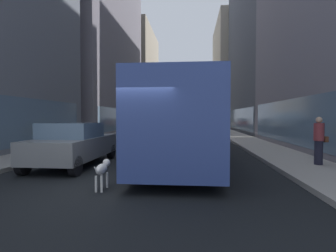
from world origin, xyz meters
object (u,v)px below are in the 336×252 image
(dalmatian_dog, at_px, (103,169))
(car_white_van, at_px, (177,122))
(car_silver_sedan, at_px, (188,128))
(pedestrian_with_handbag, at_px, (319,140))
(transit_bus, at_px, (182,118))
(car_red_coupe, at_px, (198,122))
(car_grey_wagon, at_px, (74,144))
(car_yellow_taxi, at_px, (161,128))

(dalmatian_dog, bearing_deg, car_white_van, 90.78)
(car_silver_sedan, relative_size, pedestrian_with_handbag, 2.52)
(car_silver_sedan, bearing_deg, pedestrian_with_handbag, -72.64)
(transit_bus, height_order, dalmatian_dog, transit_bus)
(transit_bus, xyz_separation_m, car_red_coupe, (1.60, 41.63, -0.96))
(car_grey_wagon, relative_size, pedestrian_with_handbag, 2.62)
(car_silver_sedan, relative_size, dalmatian_dog, 4.43)
(car_silver_sedan, bearing_deg, car_white_van, 95.63)
(car_red_coupe, distance_m, car_silver_sedan, 27.86)
(car_yellow_taxi, distance_m, car_grey_wagon, 14.46)
(transit_bus, height_order, car_silver_sedan, transit_bus)
(car_yellow_taxi, distance_m, pedestrian_with_handbag, 15.95)
(car_silver_sedan, bearing_deg, dalmatian_dog, -95.46)
(car_grey_wagon, bearing_deg, car_white_van, 87.72)
(transit_bus, xyz_separation_m, car_yellow_taxi, (-2.40, 12.30, -0.95))
(pedestrian_with_handbag, bearing_deg, transit_bus, 159.02)
(transit_bus, relative_size, car_yellow_taxi, 2.70)
(car_yellow_taxi, bearing_deg, car_white_van, 90.00)
(car_red_coupe, distance_m, car_grey_wagon, 44.06)
(car_white_van, height_order, dalmatian_dog, car_white_van)
(car_yellow_taxi, bearing_deg, dalmatian_dog, -88.08)
(car_white_van, bearing_deg, car_silver_sedan, -84.37)
(transit_bus, bearing_deg, dalmatian_dog, -109.38)
(car_yellow_taxi, xyz_separation_m, car_white_van, (-0.00, 25.85, 0.00))
(car_yellow_taxi, bearing_deg, car_red_coupe, 82.24)
(transit_bus, bearing_deg, car_red_coupe, 87.80)
(dalmatian_dog, bearing_deg, car_yellow_taxi, 91.92)
(car_red_coupe, height_order, dalmatian_dog, car_red_coupe)
(car_grey_wagon, distance_m, pedestrian_with_handbag, 8.91)
(car_white_van, bearing_deg, car_grey_wagon, -92.28)
(car_red_coupe, bearing_deg, pedestrian_with_handbag, -85.65)
(car_red_coupe, relative_size, pedestrian_with_handbag, 2.44)
(transit_bus, height_order, car_grey_wagon, transit_bus)
(transit_bus, bearing_deg, car_silver_sedan, 90.00)
(car_white_van, relative_size, car_silver_sedan, 1.10)
(car_red_coupe, height_order, pedestrian_with_handbag, pedestrian_with_handbag)
(car_silver_sedan, xyz_separation_m, pedestrian_with_handbag, (4.91, -15.70, 0.19))
(car_silver_sedan, height_order, dalmatian_dog, car_silver_sedan)
(car_silver_sedan, bearing_deg, car_red_coupe, 86.71)
(car_red_coupe, bearing_deg, car_white_van, -138.91)
(car_white_van, height_order, car_grey_wagon, same)
(dalmatian_dog, bearing_deg, car_red_coupe, 85.83)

